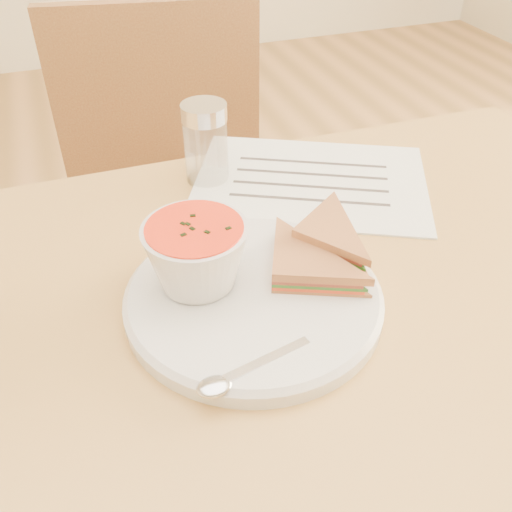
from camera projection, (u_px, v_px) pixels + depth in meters
name	position (u px, v px, depth m)	size (l,w,h in m)	color
dining_table	(308.00, 470.00, 0.88)	(1.00, 0.70, 0.75)	#A16732
chair_far	(175.00, 262.00, 1.15)	(0.40, 0.40, 0.91)	brown
plate	(254.00, 299.00, 0.62)	(0.28, 0.28, 0.02)	silver
soup_bowl	(197.00, 258.00, 0.60)	(0.11, 0.11, 0.08)	silver
sandwich_half_a	(272.00, 286.00, 0.60)	(0.11, 0.11, 0.03)	#BE6F43
sandwich_half_b	(291.00, 240.00, 0.65)	(0.10, 0.10, 0.03)	#BE6F43
spoon	(260.00, 364.00, 0.53)	(0.17, 0.03, 0.01)	silver
paper_menu	(311.00, 181.00, 0.83)	(0.33, 0.24, 0.00)	white
condiment_shaker	(206.00, 143.00, 0.80)	(0.06, 0.06, 0.11)	silver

